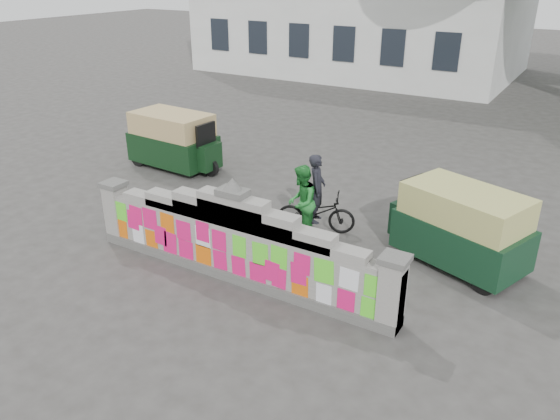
{
  "coord_description": "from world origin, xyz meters",
  "views": [
    {
      "loc": [
        5.27,
        -7.13,
        5.38
      ],
      "look_at": [
        0.36,
        1.0,
        1.1
      ],
      "focal_mm": 35.0,
      "sensor_mm": 36.0,
      "label": 1
    }
  ],
  "objects_px": {
    "cyclist_bike": "(316,212)",
    "rickshaw_right": "(459,226)",
    "cyclist_rider": "(316,199)",
    "pedestrian": "(301,202)",
    "rickshaw_left": "(175,140)"
  },
  "relations": [
    {
      "from": "cyclist_bike",
      "to": "rickshaw_right",
      "type": "height_order",
      "value": "rickshaw_right"
    },
    {
      "from": "cyclist_rider",
      "to": "cyclist_bike",
      "type": "bearing_deg",
      "value": 69.67
    },
    {
      "from": "pedestrian",
      "to": "rickshaw_right",
      "type": "distance_m",
      "value": 3.2
    },
    {
      "from": "cyclist_bike",
      "to": "rickshaw_left",
      "type": "relative_size",
      "value": 0.59
    },
    {
      "from": "pedestrian",
      "to": "rickshaw_left",
      "type": "relative_size",
      "value": 0.56
    },
    {
      "from": "pedestrian",
      "to": "rickshaw_left",
      "type": "distance_m",
      "value": 5.64
    },
    {
      "from": "cyclist_rider",
      "to": "rickshaw_right",
      "type": "xyz_separation_m",
      "value": [
        3.0,
        0.16,
        0.05
      ]
    },
    {
      "from": "cyclist_rider",
      "to": "pedestrian",
      "type": "xyz_separation_m",
      "value": [
        -0.14,
        -0.42,
        0.05
      ]
    },
    {
      "from": "cyclist_bike",
      "to": "pedestrian",
      "type": "xyz_separation_m",
      "value": [
        -0.14,
        -0.42,
        0.36
      ]
    },
    {
      "from": "pedestrian",
      "to": "rickshaw_right",
      "type": "bearing_deg",
      "value": 83.5
    },
    {
      "from": "rickshaw_left",
      "to": "cyclist_bike",
      "type": "bearing_deg",
      "value": -13.09
    },
    {
      "from": "cyclist_bike",
      "to": "rickshaw_right",
      "type": "bearing_deg",
      "value": -107.2
    },
    {
      "from": "cyclist_rider",
      "to": "rickshaw_right",
      "type": "distance_m",
      "value": 3.01
    },
    {
      "from": "rickshaw_left",
      "to": "rickshaw_right",
      "type": "height_order",
      "value": "rickshaw_left"
    },
    {
      "from": "pedestrian",
      "to": "rickshaw_left",
      "type": "height_order",
      "value": "pedestrian"
    }
  ]
}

